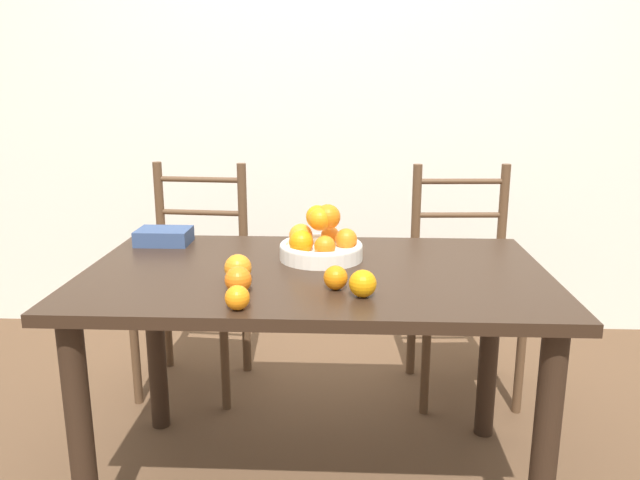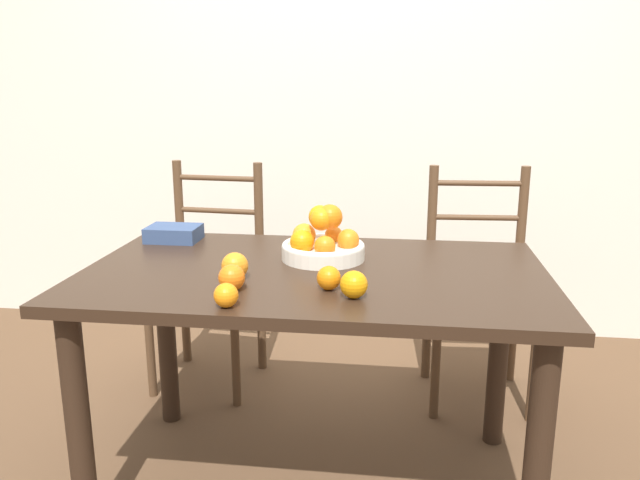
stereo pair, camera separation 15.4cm
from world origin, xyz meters
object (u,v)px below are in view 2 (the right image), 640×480
(orange_loose_0, at_px, (235,266))
(orange_loose_1, at_px, (354,285))
(chair_right, at_px, (478,292))
(orange_loose_2, at_px, (226,295))
(chair_left, at_px, (210,281))
(orange_loose_3, at_px, (232,278))
(orange_loose_4, at_px, (329,278))
(fruit_bowl, at_px, (323,242))
(book_stack, at_px, (174,233))

(orange_loose_0, xyz_separation_m, orange_loose_1, (0.36, -0.12, -0.00))
(chair_right, bearing_deg, orange_loose_2, -128.89)
(orange_loose_1, height_order, chair_left, chair_left)
(orange_loose_2, relative_size, orange_loose_3, 0.86)
(orange_loose_4, xyz_separation_m, chair_left, (-0.63, 0.91, -0.33))
(fruit_bowl, height_order, orange_loose_4, fruit_bowl)
(orange_loose_2, xyz_separation_m, orange_loose_4, (0.24, 0.17, 0.00))
(orange_loose_4, bearing_deg, book_stack, 142.42)
(orange_loose_0, bearing_deg, orange_loose_3, -79.78)
(orange_loose_0, bearing_deg, orange_loose_2, -80.51)
(orange_loose_1, relative_size, orange_loose_2, 1.17)
(orange_loose_3, distance_m, chair_left, 1.07)
(chair_left, distance_m, book_stack, 0.53)
(orange_loose_0, height_order, orange_loose_4, orange_loose_0)
(orange_loose_1, distance_m, orange_loose_4, 0.09)
(orange_loose_2, xyz_separation_m, book_stack, (-0.38, 0.65, -0.00))
(orange_loose_4, distance_m, chair_left, 1.15)
(orange_loose_1, relative_size, orange_loose_3, 1.01)
(chair_right, bearing_deg, book_stack, -162.89)
(chair_left, xyz_separation_m, book_stack, (0.01, -0.43, 0.32))
(fruit_bowl, distance_m, chair_right, 0.91)
(book_stack, bearing_deg, orange_loose_0, -50.84)
(chair_left, bearing_deg, orange_loose_4, -50.46)
(fruit_bowl, relative_size, orange_loose_1, 3.62)
(orange_loose_1, xyz_separation_m, book_stack, (-0.69, 0.54, -0.01))
(chair_right, bearing_deg, orange_loose_1, -118.46)
(chair_right, bearing_deg, orange_loose_0, -137.17)
(orange_loose_1, distance_m, orange_loose_2, 0.34)
(orange_loose_4, bearing_deg, orange_loose_0, 167.50)
(chair_left, bearing_deg, book_stack, -83.86)
(orange_loose_3, bearing_deg, book_stack, 124.52)
(fruit_bowl, xyz_separation_m, chair_right, (0.58, 0.60, -0.35))
(orange_loose_0, height_order, orange_loose_1, orange_loose_0)
(chair_left, bearing_deg, fruit_bowl, -41.57)
(chair_left, bearing_deg, orange_loose_2, -65.54)
(orange_loose_1, height_order, orange_loose_3, same)
(fruit_bowl, height_order, orange_loose_1, fruit_bowl)
(fruit_bowl, xyz_separation_m, book_stack, (-0.57, 0.17, -0.03))
(fruit_bowl, xyz_separation_m, orange_loose_0, (-0.23, -0.24, -0.02))
(orange_loose_4, bearing_deg, orange_loose_2, -144.87)
(orange_loose_2, height_order, orange_loose_3, orange_loose_3)
(orange_loose_3, distance_m, orange_loose_4, 0.27)
(orange_loose_1, bearing_deg, chair_left, 126.19)
(orange_loose_2, relative_size, book_stack, 0.34)
(orange_loose_1, distance_m, chair_left, 1.24)
(orange_loose_0, xyz_separation_m, chair_right, (0.81, 0.84, -0.33))
(chair_left, height_order, chair_right, same)
(orange_loose_0, distance_m, orange_loose_1, 0.38)
(fruit_bowl, height_order, orange_loose_3, fruit_bowl)
(orange_loose_1, height_order, chair_right, chair_right)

